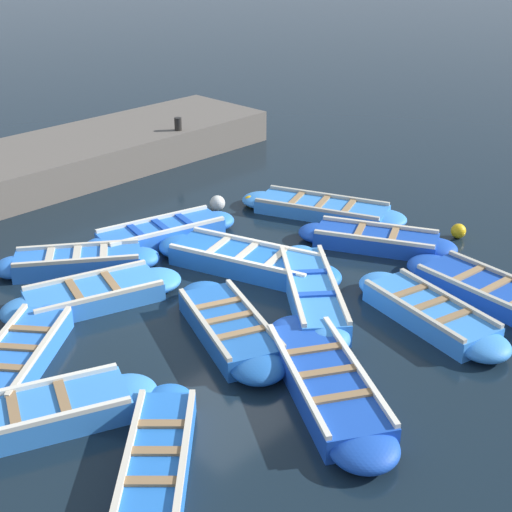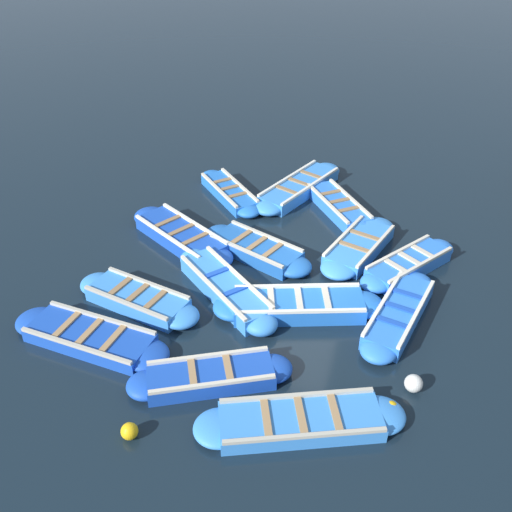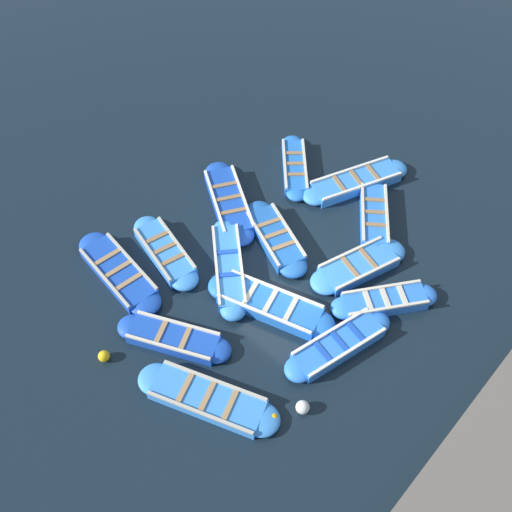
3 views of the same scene
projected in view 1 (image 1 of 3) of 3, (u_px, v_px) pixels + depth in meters
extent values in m
plane|color=black|center=(221.00, 299.00, 12.78)|extent=(120.00, 120.00, 0.00)
cube|color=blue|center=(157.00, 462.00, 8.77)|extent=(2.22, 2.27, 0.31)
ellipsoid|color=blue|center=(168.00, 402.00, 9.85)|extent=(1.01, 1.01, 0.31)
cube|color=beige|center=(128.00, 450.00, 8.69)|extent=(1.69, 1.76, 0.07)
cube|color=beige|center=(184.00, 450.00, 8.68)|extent=(1.69, 1.76, 0.07)
cube|color=olive|center=(162.00, 424.00, 9.15)|extent=(0.58, 0.57, 0.04)
cube|color=olive|center=(157.00, 451.00, 8.69)|extent=(0.58, 0.57, 0.04)
cube|color=olive|center=(151.00, 481.00, 8.23)|extent=(0.58, 0.57, 0.04)
cube|color=blue|center=(78.00, 263.00, 13.71)|extent=(2.05, 2.38, 0.35)
ellipsoid|color=blue|center=(14.00, 267.00, 13.53)|extent=(1.03, 1.04, 0.35)
ellipsoid|color=blue|center=(140.00, 258.00, 13.89)|extent=(1.03, 1.04, 0.35)
cube|color=beige|center=(76.00, 261.00, 13.30)|extent=(1.45, 1.92, 0.07)
cube|color=beige|center=(78.00, 245.00, 13.93)|extent=(1.45, 1.92, 0.07)
cube|color=beige|center=(50.00, 255.00, 13.55)|extent=(0.64, 0.53, 0.04)
cube|color=beige|center=(77.00, 253.00, 13.62)|extent=(0.64, 0.53, 0.04)
cube|color=beige|center=(104.00, 252.00, 13.70)|extent=(0.64, 0.53, 0.04)
cube|color=blue|center=(19.00, 358.00, 10.80)|extent=(2.16, 2.46, 0.33)
ellipsoid|color=blue|center=(49.00, 316.00, 11.90)|extent=(1.08, 1.09, 0.33)
cube|color=beige|center=(41.00, 348.00, 10.67)|extent=(1.54, 1.96, 0.07)
cube|color=olive|center=(31.00, 329.00, 11.19)|extent=(0.66, 0.56, 0.04)
cube|color=olive|center=(17.00, 347.00, 10.72)|extent=(0.66, 0.56, 0.04)
cube|color=olive|center=(2.00, 367.00, 10.25)|extent=(0.66, 0.56, 0.04)
cube|color=blue|center=(162.00, 234.00, 14.94)|extent=(1.45, 2.74, 0.35)
ellipsoid|color=blue|center=(103.00, 248.00, 14.31)|extent=(0.95, 0.96, 0.35)
ellipsoid|color=blue|center=(216.00, 221.00, 15.56)|extent=(0.95, 0.96, 0.35)
cube|color=silver|center=(169.00, 231.00, 14.56)|extent=(0.70, 2.50, 0.07)
cube|color=silver|center=(153.00, 219.00, 15.14)|extent=(0.70, 2.50, 0.07)
cube|color=#1947B7|center=(136.00, 231.00, 14.59)|extent=(0.75, 0.31, 0.04)
cube|color=#1947B7|center=(161.00, 225.00, 14.85)|extent=(0.75, 0.31, 0.04)
cube|color=#1947B7|center=(185.00, 220.00, 15.12)|extent=(0.75, 0.31, 0.04)
cube|color=#1947B7|center=(376.00, 240.00, 14.67)|extent=(2.60, 1.84, 0.33)
ellipsoid|color=#1947B7|center=(318.00, 233.00, 15.02)|extent=(1.07, 1.06, 0.33)
ellipsoid|color=#1947B7|center=(437.00, 249.00, 14.32)|extent=(1.07, 1.06, 0.33)
cube|color=beige|center=(373.00, 239.00, 14.25)|extent=(2.22, 1.12, 0.07)
cube|color=beige|center=(380.00, 225.00, 14.92)|extent=(2.22, 1.12, 0.07)
cube|color=#9E7A51|center=(360.00, 230.00, 14.69)|extent=(0.45, 0.74, 0.04)
cube|color=#9E7A51|center=(394.00, 235.00, 14.49)|extent=(0.45, 0.74, 0.04)
cube|color=#3884E0|center=(429.00, 313.00, 11.98)|extent=(2.52, 1.46, 0.34)
ellipsoid|color=#3884E0|center=(382.00, 285.00, 12.89)|extent=(1.04, 1.02, 0.34)
ellipsoid|color=#3884E0|center=(484.00, 346.00, 11.08)|extent=(1.04, 1.02, 0.34)
cube|color=#B2AD9E|center=(412.00, 309.00, 11.70)|extent=(2.28, 0.65, 0.07)
cube|color=#B2AD9E|center=(448.00, 296.00, 12.09)|extent=(2.28, 0.65, 0.07)
cube|color=olive|center=(409.00, 291.00, 12.29)|extent=(0.33, 0.81, 0.04)
cube|color=olive|center=(430.00, 304.00, 11.90)|extent=(0.33, 0.81, 0.04)
cube|color=olive|center=(453.00, 317.00, 11.52)|extent=(0.33, 0.81, 0.04)
cube|color=#1E59AD|center=(229.00, 328.00, 11.55)|extent=(2.55, 1.79, 0.35)
ellipsoid|color=#1E59AD|center=(205.00, 296.00, 12.53)|extent=(1.17, 1.15, 0.35)
ellipsoid|color=#1E59AD|center=(258.00, 366.00, 10.58)|extent=(1.17, 1.15, 0.35)
cube|color=#B2AD9E|center=(203.00, 322.00, 11.31)|extent=(2.17, 0.97, 0.07)
cube|color=#B2AD9E|center=(254.00, 312.00, 11.62)|extent=(2.17, 0.97, 0.07)
cube|color=olive|center=(218.00, 304.00, 11.88)|extent=(0.45, 0.82, 0.04)
cube|color=olive|center=(229.00, 318.00, 11.47)|extent=(0.45, 0.82, 0.04)
cube|color=olive|center=(241.00, 333.00, 11.05)|extent=(0.45, 0.82, 0.04)
cube|color=#1947B7|center=(327.00, 383.00, 10.18)|extent=(2.91, 2.32, 0.36)
ellipsoid|color=#1947B7|center=(297.00, 333.00, 11.40)|extent=(1.29, 1.28, 0.36)
ellipsoid|color=#1947B7|center=(364.00, 448.00, 8.96)|extent=(1.29, 1.28, 0.36)
cube|color=silver|center=(296.00, 376.00, 9.98)|extent=(2.37, 1.51, 0.07)
cube|color=silver|center=(358.00, 366.00, 10.19)|extent=(2.37, 1.51, 0.07)
cube|color=olive|center=(314.00, 349.00, 10.61)|extent=(0.58, 0.82, 0.04)
cube|color=olive|center=(327.00, 372.00, 10.09)|extent=(0.58, 0.82, 0.04)
cube|color=olive|center=(342.00, 397.00, 9.57)|extent=(0.58, 0.82, 0.04)
cube|color=blue|center=(246.00, 261.00, 13.75)|extent=(3.09, 1.81, 0.37)
ellipsoid|color=blue|center=(182.00, 247.00, 14.35)|extent=(1.17, 1.15, 0.37)
ellipsoid|color=blue|center=(317.00, 277.00, 13.16)|extent=(1.17, 1.15, 0.37)
cube|color=silver|center=(235.00, 260.00, 13.29)|extent=(2.77, 0.92, 0.07)
cube|color=silver|center=(257.00, 242.00, 14.02)|extent=(2.77, 0.92, 0.07)
cube|color=beige|center=(218.00, 245.00, 13.92)|extent=(0.39, 0.87, 0.04)
cube|color=beige|center=(246.00, 252.00, 13.67)|extent=(0.39, 0.87, 0.04)
cube|color=beige|center=(276.00, 258.00, 13.41)|extent=(0.39, 0.87, 0.04)
cube|color=#3884E0|center=(94.00, 295.00, 12.57)|extent=(1.65, 2.50, 0.32)
ellipsoid|color=#3884E0|center=(28.00, 311.00, 12.08)|extent=(1.16, 1.18, 0.32)
ellipsoid|color=#3884E0|center=(156.00, 281.00, 13.06)|extent=(1.16, 1.18, 0.32)
cube|color=beige|center=(101.00, 297.00, 12.13)|extent=(0.77, 2.17, 0.07)
cube|color=beige|center=(86.00, 275.00, 12.85)|extent=(0.77, 2.17, 0.07)
cube|color=olive|center=(75.00, 290.00, 12.36)|extent=(0.87, 0.40, 0.04)
cube|color=olive|center=(111.00, 282.00, 12.63)|extent=(0.87, 0.40, 0.04)
cube|color=#3884E0|center=(16.00, 421.00, 9.45)|extent=(2.03, 3.12, 0.35)
ellipsoid|color=#3884E0|center=(127.00, 394.00, 9.97)|extent=(1.12, 1.14, 0.35)
cube|color=silver|center=(17.00, 427.00, 9.01)|extent=(1.23, 2.73, 0.07)
cube|color=silver|center=(10.00, 390.00, 9.71)|extent=(1.23, 2.73, 0.07)
cube|color=olive|center=(13.00, 409.00, 9.36)|extent=(0.80, 0.45, 0.04)
cube|color=olive|center=(63.00, 397.00, 9.59)|extent=(0.80, 0.45, 0.04)
cube|color=#3884E0|center=(322.00, 209.00, 16.27)|extent=(3.11, 2.00, 0.29)
ellipsoid|color=#3884E0|center=(262.00, 200.00, 16.79)|extent=(1.23, 1.21, 0.29)
ellipsoid|color=#3884E0|center=(385.00, 219.00, 15.75)|extent=(1.23, 1.21, 0.29)
cube|color=#B2AD9E|center=(315.00, 209.00, 15.81)|extent=(2.73, 1.11, 0.07)
cube|color=#B2AD9E|center=(328.00, 195.00, 16.58)|extent=(2.73, 1.11, 0.07)
cube|color=#9E7A51|center=(296.00, 199.00, 16.42)|extent=(0.45, 0.88, 0.04)
cube|color=#9E7A51|center=(322.00, 203.00, 16.20)|extent=(0.45, 0.88, 0.04)
cube|color=#9E7A51|center=(349.00, 207.00, 15.98)|extent=(0.45, 0.88, 0.04)
cube|color=#3884E0|center=(312.00, 294.00, 12.55)|extent=(2.75, 2.54, 0.40)
ellipsoid|color=#3884E0|center=(300.00, 257.00, 13.87)|extent=(1.06, 1.06, 0.40)
ellipsoid|color=#3884E0|center=(327.00, 339.00, 11.23)|extent=(1.06, 1.06, 0.40)
cube|color=beige|center=(292.00, 283.00, 12.42)|extent=(2.23, 1.95, 0.07)
cube|color=beige|center=(333.00, 281.00, 12.47)|extent=(2.23, 1.95, 0.07)
cube|color=#1947B7|center=(309.00, 272.00, 12.83)|extent=(0.57, 0.63, 0.04)
cube|color=#1947B7|center=(317.00, 294.00, 12.08)|extent=(0.57, 0.63, 0.04)
cube|color=#1947B7|center=(494.00, 294.00, 12.64)|extent=(2.84, 1.36, 0.30)
ellipsoid|color=#1947B7|center=(432.00, 267.00, 13.60)|extent=(1.08, 1.06, 0.30)
cube|color=#B2AD9E|center=(480.00, 293.00, 12.29)|extent=(2.67, 0.41, 0.07)
cube|color=#B2AD9E|center=(511.00, 277.00, 12.83)|extent=(2.67, 0.41, 0.07)
cube|color=#9E7A51|center=(468.00, 274.00, 12.97)|extent=(0.25, 0.91, 0.04)
cube|color=#9E7A51|center=(496.00, 286.00, 12.56)|extent=(0.25, 0.91, 0.04)
cube|color=#605951|center=(2.00, 176.00, 17.46)|extent=(3.16, 15.61, 0.88)
cylinder|color=black|center=(178.00, 124.00, 19.43)|extent=(0.20, 0.20, 0.35)
sphere|color=silver|center=(217.00, 203.00, 16.52)|extent=(0.36, 0.36, 0.36)
sphere|color=#EAB214|center=(249.00, 201.00, 16.75)|extent=(0.27, 0.27, 0.27)
sphere|color=#EAB214|center=(458.00, 231.00, 15.12)|extent=(0.32, 0.32, 0.32)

